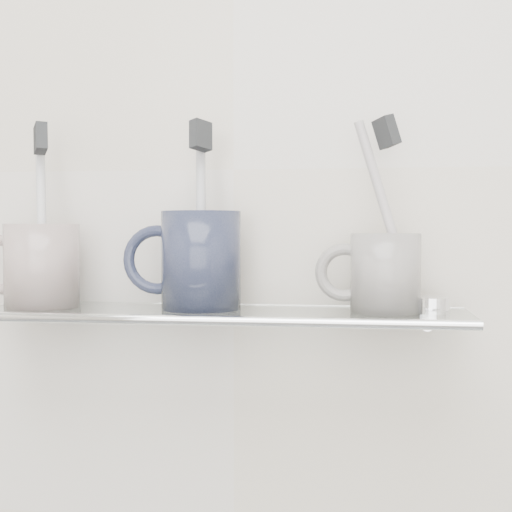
% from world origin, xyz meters
% --- Properties ---
extents(wall_back, '(2.50, 0.00, 2.50)m').
position_xyz_m(wall_back, '(0.00, 1.10, 1.25)').
color(wall_back, silver).
rests_on(wall_back, ground).
extents(shelf_glass, '(0.50, 0.12, 0.01)m').
position_xyz_m(shelf_glass, '(0.00, 1.04, 1.10)').
color(shelf_glass, silver).
rests_on(shelf_glass, wall_back).
extents(shelf_rail, '(0.50, 0.01, 0.01)m').
position_xyz_m(shelf_rail, '(0.00, 0.98, 1.10)').
color(shelf_rail, silver).
rests_on(shelf_rail, shelf_glass).
extents(bracket_left, '(0.02, 0.03, 0.02)m').
position_xyz_m(bracket_left, '(-0.21, 1.09, 1.09)').
color(bracket_left, silver).
rests_on(bracket_left, wall_back).
extents(bracket_right, '(0.02, 0.03, 0.02)m').
position_xyz_m(bracket_right, '(0.21, 1.09, 1.09)').
color(bracket_right, silver).
rests_on(bracket_right, wall_back).
extents(mug_left, '(0.09, 0.09, 0.09)m').
position_xyz_m(mug_left, '(-0.20, 1.04, 1.14)').
color(mug_left, white).
rests_on(mug_left, shelf_glass).
extents(mug_left_handle, '(0.07, 0.01, 0.07)m').
position_xyz_m(mug_left_handle, '(-0.25, 1.04, 1.14)').
color(mug_left_handle, white).
rests_on(mug_left_handle, mug_left).
extents(toothbrush_left, '(0.03, 0.06, 0.19)m').
position_xyz_m(toothbrush_left, '(-0.20, 1.04, 1.20)').
color(toothbrush_left, silver).
rests_on(toothbrush_left, mug_left).
extents(bristles_left, '(0.02, 0.03, 0.03)m').
position_xyz_m(bristles_left, '(-0.20, 1.04, 1.28)').
color(bristles_left, '#242628').
rests_on(bristles_left, toothbrush_left).
extents(mug_center, '(0.08, 0.08, 0.10)m').
position_xyz_m(mug_center, '(-0.02, 1.04, 1.15)').
color(mug_center, '#1A1F35').
rests_on(mug_center, shelf_glass).
extents(mug_center_handle, '(0.07, 0.01, 0.07)m').
position_xyz_m(mug_center_handle, '(-0.07, 1.04, 1.15)').
color(mug_center_handle, '#1A1F35').
rests_on(mug_center_handle, mug_center).
extents(toothbrush_center, '(0.02, 0.05, 0.19)m').
position_xyz_m(toothbrush_center, '(-0.02, 1.04, 1.20)').
color(toothbrush_center, '#B2B3B5').
rests_on(toothbrush_center, mug_center).
extents(bristles_center, '(0.02, 0.03, 0.03)m').
position_xyz_m(bristles_center, '(-0.02, 1.04, 1.28)').
color(bristles_center, '#242628').
rests_on(bristles_center, toothbrush_center).
extents(mug_right, '(0.09, 0.09, 0.08)m').
position_xyz_m(mug_right, '(0.17, 1.04, 1.14)').
color(mug_right, silver).
rests_on(mug_right, shelf_glass).
extents(mug_right_handle, '(0.06, 0.01, 0.06)m').
position_xyz_m(mug_right_handle, '(0.12, 1.04, 1.14)').
color(mug_right_handle, silver).
rests_on(mug_right_handle, mug_right).
extents(toothbrush_right, '(0.07, 0.01, 0.19)m').
position_xyz_m(toothbrush_right, '(0.17, 1.04, 1.20)').
color(toothbrush_right, '#BAAAA7').
rests_on(toothbrush_right, mug_right).
extents(bristles_right, '(0.03, 0.02, 0.04)m').
position_xyz_m(bristles_right, '(0.17, 1.04, 1.28)').
color(bristles_right, '#242628').
rests_on(bristles_right, toothbrush_right).
extents(chrome_cap, '(0.04, 0.04, 0.02)m').
position_xyz_m(chrome_cap, '(0.21, 1.04, 1.11)').
color(chrome_cap, silver).
rests_on(chrome_cap, shelf_glass).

